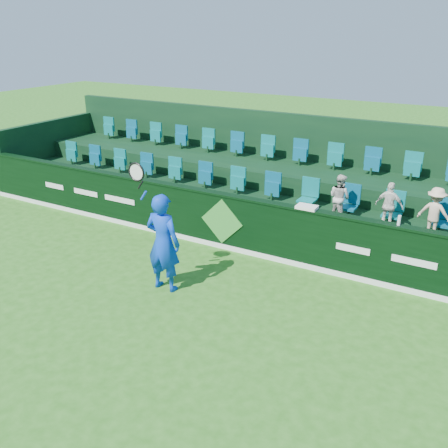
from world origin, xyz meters
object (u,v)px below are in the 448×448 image
Objects in this scene: spectator_right at (435,213)px; drinks_bottle at (399,220)px; spectator_middle at (389,206)px; spectator_left at (340,197)px; tennis_player at (163,242)px; towel at (307,207)px.

spectator_right is 5.40× the size of drinks_bottle.
spectator_right reaches higher than spectator_middle.
tennis_player is at bearing 78.48° from spectator_left.
tennis_player reaches higher than spectator_middle.
spectator_middle is at bearing 37.40° from towel.
spectator_right is at bearing -172.51° from spectator_middle.
towel is at bearing 44.89° from spectator_middle.
tennis_player is 2.53× the size of spectator_middle.
spectator_left is (2.42, 3.45, 0.32)m from tennis_player.
spectator_middle reaches higher than towel.
towel is at bearing 34.57° from spectator_right.
drinks_bottle is at bearing 30.52° from tennis_player.
spectator_middle is at bearing 9.45° from spectator_right.
spectator_middle is at bearing -156.44° from spectator_left.
spectator_middle is 5.24× the size of drinks_bottle.
spectator_right is (2.03, 0.00, 0.01)m from spectator_left.
tennis_player reaches higher than spectator_right.
spectator_middle is at bearing 44.34° from tennis_player.
spectator_right reaches higher than towel.
spectator_middle is (3.53, 3.45, 0.31)m from tennis_player.
spectator_left is 5.33× the size of drinks_bottle.
spectator_left is at bearing 7.49° from spectator_middle.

